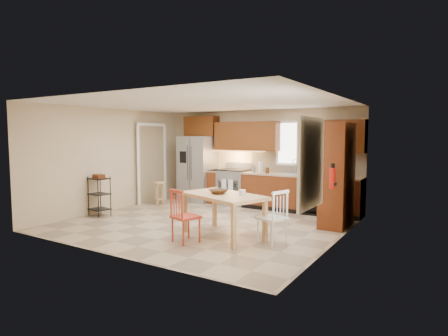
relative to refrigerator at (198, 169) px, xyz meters
name	(u,v)px	position (x,y,z in m)	size (l,w,h in m)	color
floor	(204,223)	(1.70, -2.12, -0.91)	(5.50, 5.50, 0.00)	tan
ceiling	(204,103)	(1.70, -2.12, 1.59)	(5.50, 5.00, 0.02)	silver
wall_back	(258,158)	(1.70, 0.38, 0.34)	(5.50, 0.02, 2.50)	#CCB793
wall_front	(110,175)	(1.70, -4.62, 0.34)	(5.50, 0.02, 2.50)	#CCB793
wall_left	(112,160)	(-1.05, -2.12, 0.34)	(0.02, 5.00, 2.50)	#CCB793
wall_right	(337,171)	(4.45, -2.12, 0.34)	(0.02, 5.00, 2.50)	#CCB793
refrigerator	(198,169)	(0.00, 0.00, 0.00)	(0.92, 0.75, 1.82)	gray
range_stove	(234,187)	(1.15, 0.06, -0.45)	(0.76, 0.63, 0.92)	gray
base_cabinet_narrow	(217,186)	(0.60, 0.08, -0.46)	(0.30, 0.60, 0.90)	#662C12
base_cabinet_run	(300,193)	(2.99, 0.08, -0.46)	(2.92, 0.60, 0.90)	#662C12
dishwasher	(319,197)	(3.55, -0.22, -0.46)	(0.60, 0.02, 0.78)	black
backsplash	(305,163)	(2.99, 0.36, 0.27)	(2.92, 0.03, 0.55)	beige
upper_over_fridge	(201,126)	(0.00, 0.20, 1.19)	(1.00, 0.35, 0.55)	#5E300F
upper_left_block	(247,136)	(1.45, 0.20, 0.92)	(1.80, 0.35, 0.75)	#5E300F
upper_right_block	(343,136)	(3.95, 0.20, 0.92)	(1.00, 0.35, 0.75)	#5E300F
window_back	(298,143)	(2.80, 0.35, 0.74)	(1.12, 0.04, 1.12)	white
sink	(293,176)	(2.80, 0.08, -0.05)	(0.62, 0.46, 0.16)	gray
undercab_glow	(236,151)	(1.15, 0.17, 0.52)	(1.60, 0.30, 0.01)	#FFBF66
soap_bottle	(307,172)	(3.18, -0.02, 0.09)	(0.09, 0.09, 0.19)	#A9160B
paper_towel	(261,167)	(1.95, 0.03, 0.13)	(0.12, 0.12, 0.28)	silver
canister_steel	(254,169)	(1.75, 0.03, 0.08)	(0.11, 0.11, 0.18)	gray
canister_wood	(267,170)	(2.15, 0.00, 0.06)	(0.10, 0.10, 0.14)	#462612
pantry	(337,175)	(4.13, -0.93, 0.14)	(0.50, 0.95, 2.10)	#662C12
fire_extinguisher	(332,178)	(4.33, -1.98, 0.19)	(0.12, 0.12, 0.36)	#A9160B
window_right	(311,163)	(4.38, -3.27, 0.54)	(0.04, 1.02, 1.32)	white
doorway	(151,164)	(-0.97, -0.82, 0.14)	(0.04, 0.95, 2.10)	#8C7A59
dining_table	(223,216)	(2.58, -2.79, -0.53)	(1.58, 0.89, 0.77)	tan
chair_red	(186,216)	(2.23, -3.44, -0.45)	(0.43, 0.43, 0.93)	#B2301B
chair_white	(272,217)	(3.53, -2.74, -0.45)	(0.43, 0.43, 0.93)	silver
table_bowl	(218,194)	(2.48, -2.79, -0.13)	(0.32, 0.32, 0.08)	#462612
table_jar	(242,194)	(2.93, -2.70, -0.10)	(0.12, 0.12, 0.14)	silver
bar_stool	(160,194)	(-0.43, -1.10, -0.60)	(0.31, 0.31, 0.63)	tan
utility_cart	(99,196)	(-0.78, -2.77, -0.46)	(0.45, 0.35, 0.91)	black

